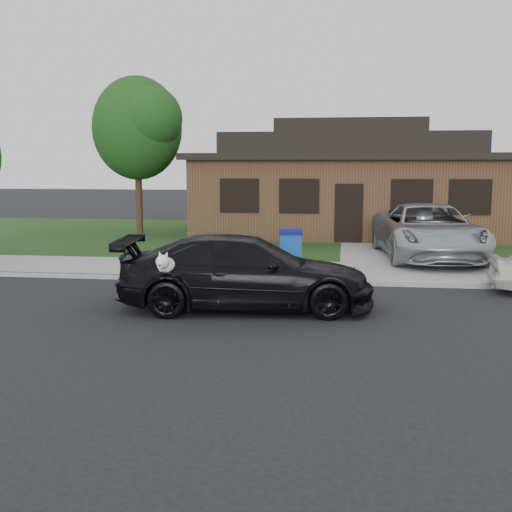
# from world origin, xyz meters

# --- Properties ---
(ground) EXTENTS (120.00, 120.00, 0.00)m
(ground) POSITION_xyz_m (0.00, 0.00, 0.00)
(ground) COLOR black
(ground) RESTS_ON ground
(sidewalk) EXTENTS (60.00, 3.00, 0.12)m
(sidewalk) POSITION_xyz_m (0.00, 5.00, 0.06)
(sidewalk) COLOR gray
(sidewalk) RESTS_ON ground
(curb) EXTENTS (60.00, 0.12, 0.12)m
(curb) POSITION_xyz_m (0.00, 3.50, 0.06)
(curb) COLOR gray
(curb) RESTS_ON ground
(lawn) EXTENTS (60.00, 13.00, 0.13)m
(lawn) POSITION_xyz_m (0.00, 13.00, 0.07)
(lawn) COLOR #193814
(lawn) RESTS_ON ground
(driveway) EXTENTS (4.50, 13.00, 0.14)m
(driveway) POSITION_xyz_m (6.00, 10.00, 0.07)
(driveway) COLOR gray
(driveway) RESTS_ON ground
(sedan) EXTENTS (5.44, 2.76, 1.53)m
(sedan) POSITION_xyz_m (1.85, 0.57, 0.76)
(sedan) COLOR black
(sedan) RESTS_ON ground
(minivan) EXTENTS (3.29, 6.17, 1.65)m
(minivan) POSITION_xyz_m (6.37, 7.52, 0.96)
(minivan) COLOR #A7A9AE
(minivan) RESTS_ON driveway
(recycling_bin) EXTENTS (0.69, 0.71, 1.06)m
(recycling_bin) POSITION_xyz_m (2.40, 5.15, 0.66)
(recycling_bin) COLOR #0E429D
(recycling_bin) RESTS_ON sidewalk
(house) EXTENTS (12.60, 8.60, 4.65)m
(house) POSITION_xyz_m (4.00, 15.00, 2.13)
(house) COLOR #422B1C
(house) RESTS_ON ground
(tree_0) EXTENTS (3.78, 3.60, 6.34)m
(tree_0) POSITION_xyz_m (-4.34, 12.88, 4.48)
(tree_0) COLOR #332114
(tree_0) RESTS_ON ground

